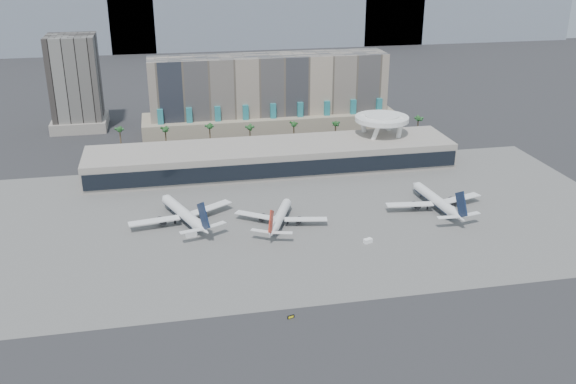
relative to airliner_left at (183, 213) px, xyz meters
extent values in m
plane|color=#232326|center=(43.62, -58.05, -3.81)|extent=(900.00, 900.00, 0.00)
cube|color=#5B5B59|center=(43.62, -3.05, -3.78)|extent=(260.00, 130.00, 0.06)
cube|color=gray|center=(-136.38, 411.95, 23.69)|extent=(260.00, 60.00, 55.00)
cube|color=gray|center=(103.62, 411.95, 31.19)|extent=(300.00, 60.00, 70.00)
cube|color=gray|center=(303.62, 411.95, 18.69)|extent=(220.00, 60.00, 45.00)
cube|color=tan|center=(53.62, 116.95, 17.19)|extent=(130.00, 22.00, 42.00)
cube|color=tan|center=(53.62, 114.95, 1.19)|extent=(140.00, 30.00, 10.00)
cube|color=teal|center=(-6.38, 104.95, 5.19)|extent=(3.00, 2.00, 18.00)
cube|color=teal|center=(8.62, 104.95, 5.19)|extent=(3.00, 2.00, 18.00)
cube|color=teal|center=(23.62, 104.95, 5.19)|extent=(3.00, 2.00, 18.00)
cube|color=teal|center=(38.62, 104.95, 5.19)|extent=(3.00, 2.00, 18.00)
cube|color=teal|center=(53.62, 104.95, 5.19)|extent=(3.00, 2.00, 18.00)
cube|color=teal|center=(68.62, 104.95, 5.19)|extent=(3.00, 2.00, 18.00)
cube|color=teal|center=(83.62, 104.95, 5.19)|extent=(3.00, 2.00, 18.00)
cube|color=teal|center=(98.62, 104.95, 5.19)|extent=(3.00, 2.00, 18.00)
cube|color=teal|center=(113.62, 104.95, 5.19)|extent=(3.00, 2.00, 18.00)
cube|color=black|center=(-51.38, 141.95, 22.19)|extent=(26.00, 26.00, 52.00)
cube|color=#A49A90|center=(-51.38, 141.95, -0.81)|extent=(30.00, 30.00, 6.00)
cube|color=#A49A90|center=(43.62, 51.95, 2.19)|extent=(170.00, 32.00, 12.00)
cube|color=black|center=(43.62, 35.75, 1.69)|extent=(168.00, 0.60, 7.00)
cube|color=black|center=(43.62, 51.95, 9.44)|extent=(170.00, 12.00, 2.50)
cylinder|color=white|center=(104.99, 64.31, 7.19)|extent=(6.98, 6.99, 21.89)
cylinder|color=white|center=(92.26, 64.31, 7.19)|extent=(6.98, 6.99, 21.89)
cylinder|color=white|center=(92.26, 51.58, 7.19)|extent=(6.98, 6.99, 21.89)
cylinder|color=white|center=(104.99, 51.58, 7.19)|extent=(6.98, 6.99, 21.89)
cylinder|color=white|center=(98.62, 57.95, 16.19)|extent=(26.00, 26.00, 2.20)
cylinder|color=white|center=(98.62, 57.95, 17.49)|extent=(16.00, 16.00, 1.20)
cylinder|color=brown|center=(-26.38, 86.95, 2.19)|extent=(0.70, 0.70, 12.00)
sphere|color=#1E4A1D|center=(-26.38, 86.95, 7.89)|extent=(2.80, 2.80, 2.80)
cylinder|color=brown|center=(-4.38, 86.95, 2.19)|extent=(0.70, 0.70, 12.00)
sphere|color=#1E4A1D|center=(-4.38, 86.95, 7.89)|extent=(2.80, 2.80, 2.80)
cylinder|color=brown|center=(17.62, 86.95, 2.19)|extent=(0.70, 0.70, 12.00)
sphere|color=#1E4A1D|center=(17.62, 86.95, 7.89)|extent=(2.80, 2.80, 2.80)
cylinder|color=brown|center=(38.62, 86.95, 2.19)|extent=(0.70, 0.70, 12.00)
sphere|color=#1E4A1D|center=(38.62, 86.95, 7.89)|extent=(2.80, 2.80, 2.80)
cylinder|color=brown|center=(61.62, 86.95, 2.19)|extent=(0.70, 0.70, 12.00)
sphere|color=#1E4A1D|center=(61.62, 86.95, 7.89)|extent=(2.80, 2.80, 2.80)
cylinder|color=brown|center=(83.62, 86.95, 2.19)|extent=(0.70, 0.70, 12.00)
sphere|color=#1E4A1D|center=(83.62, 86.95, 7.89)|extent=(2.80, 2.80, 2.80)
cylinder|color=brown|center=(105.62, 86.95, 2.19)|extent=(0.70, 0.70, 12.00)
sphere|color=#1E4A1D|center=(105.62, 86.95, 7.89)|extent=(2.80, 2.80, 2.80)
cylinder|color=brown|center=(128.62, 86.95, 2.19)|extent=(0.70, 0.70, 12.00)
sphere|color=#1E4A1D|center=(128.62, 86.95, 7.89)|extent=(2.80, 2.80, 2.80)
cylinder|color=white|center=(-0.68, 1.75, -0.02)|extent=(14.25, 28.28, 4.21)
cylinder|color=#101D38|center=(-0.68, 1.75, -0.18)|extent=(13.97, 27.72, 4.12)
cone|color=white|center=(-6.60, 17.10, -0.02)|extent=(5.63, 5.93, 4.21)
cone|color=white|center=(6.00, -15.56, 0.29)|extent=(7.33, 10.35, 4.21)
cube|color=white|center=(-11.09, -3.39, -0.65)|extent=(19.36, 7.15, 0.37)
cube|color=white|center=(10.50, 4.93, -0.65)|extent=(18.16, 13.86, 0.37)
cylinder|color=black|center=(-8.34, -1.77, -1.71)|extent=(3.67, 4.76, 2.31)
cylinder|color=black|center=(7.36, 4.29, -1.71)|extent=(3.67, 4.76, 2.31)
cube|color=#101D38|center=(6.57, -17.03, 5.76)|extent=(3.93, 9.10, 11.07)
cube|color=white|center=(1.96, -18.24, 0.82)|extent=(8.72, 4.16, 0.26)
cube|color=white|center=(10.80, -14.84, 0.82)|extent=(8.48, 6.11, 0.26)
cylinder|color=black|center=(-4.70, 12.19, -2.97)|extent=(0.53, 0.53, 1.68)
cylinder|color=black|center=(-3.44, -0.44, -2.97)|extent=(0.74, 0.74, 1.68)
cylinder|color=black|center=(2.84, 1.98, -2.97)|extent=(0.74, 0.74, 1.68)
cylinder|color=white|center=(36.40, -7.61, -0.59)|extent=(12.55, 23.95, 3.58)
cylinder|color=#101D38|center=(36.40, -7.61, -0.72)|extent=(12.30, 23.48, 3.51)
cone|color=white|center=(41.70, 5.35, -0.59)|extent=(4.84, 5.08, 3.58)
cone|color=white|center=(30.43, -22.22, -0.32)|extent=(6.36, 8.81, 3.58)
cube|color=white|center=(26.95, -4.71, -1.13)|extent=(15.33, 12.02, 0.31)
cube|color=white|center=(45.17, -12.16, -1.13)|extent=(16.49, 6.38, 0.31)
cylinder|color=black|center=(29.60, -5.31, -2.02)|extent=(3.18, 4.06, 1.97)
cylinder|color=black|center=(42.86, -10.73, -2.02)|extent=(3.18, 4.06, 1.97)
cube|color=red|center=(29.92, -23.46, 4.33)|extent=(3.49, 7.69, 9.42)
cube|color=white|center=(26.36, -21.52, 0.13)|extent=(7.18, 5.31, 0.22)
cube|color=white|center=(33.82, -24.57, 0.13)|extent=(7.42, 3.67, 0.22)
cylinder|color=black|center=(40.00, 1.21, -3.09)|extent=(0.45, 0.45, 1.43)
cylinder|color=black|center=(33.41, -7.35, -3.09)|extent=(0.63, 0.63, 1.43)
cylinder|color=black|center=(38.71, -9.52, -3.09)|extent=(0.63, 0.63, 1.43)
cylinder|color=white|center=(99.83, -5.24, -0.09)|extent=(6.65, 28.45, 4.13)
cylinder|color=#101D38|center=(99.83, -5.24, -0.25)|extent=(6.52, 27.88, 4.05)
cone|color=white|center=(98.38, 10.85, -0.09)|extent=(4.53, 5.00, 4.13)
cone|color=white|center=(101.47, -23.39, 0.22)|extent=(4.95, 9.63, 4.13)
cube|color=white|center=(88.61, -7.29, -0.71)|extent=(18.96, 6.32, 0.36)
cube|color=white|center=(111.25, -5.25, -0.71)|extent=(18.99, 9.44, 0.36)
cylinder|color=black|center=(91.65, -6.50, -1.74)|extent=(2.64, 4.32, 2.27)
cylinder|color=black|center=(108.11, -5.01, -1.74)|extent=(2.64, 4.32, 2.27)
cube|color=#101D38|center=(101.61, -24.94, 5.59)|extent=(1.36, 9.39, 10.88)
cube|color=white|center=(96.94, -24.84, 0.74)|extent=(8.37, 2.68, 0.26)
cube|color=white|center=(106.20, -24.00, 0.74)|extent=(8.57, 4.10, 0.26)
cylinder|color=black|center=(98.84, 5.71, -2.98)|extent=(0.52, 0.52, 1.65)
cylinder|color=black|center=(96.63, -6.57, -2.98)|extent=(0.72, 0.72, 1.65)
cylinder|color=black|center=(103.22, -5.97, -2.98)|extent=(0.72, 0.72, 1.65)
cube|color=white|center=(2.03, -13.05, -2.85)|extent=(4.25, 2.69, 1.93)
cube|color=white|center=(63.80, -30.77, -3.02)|extent=(3.50, 2.70, 1.59)
cube|color=black|center=(26.98, -72.93, -3.31)|extent=(2.17, 0.94, 0.99)
cube|color=gold|center=(26.98, -73.11, -3.31)|extent=(1.53, 0.52, 0.60)
cylinder|color=black|center=(26.19, -72.93, -3.51)|extent=(0.12, 0.12, 0.60)
cylinder|color=black|center=(27.78, -72.93, -3.51)|extent=(0.12, 0.12, 0.60)
camera|label=1|loc=(-4.83, -227.30, 99.11)|focal=40.00mm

